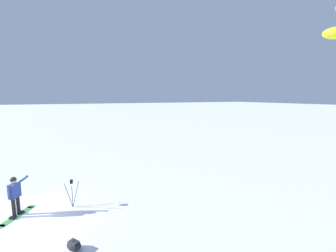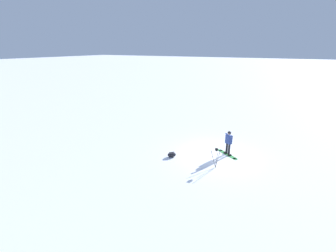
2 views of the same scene
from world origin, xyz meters
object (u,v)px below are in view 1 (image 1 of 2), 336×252
Objects in this scene: gear_bag_large at (74,245)px; camera_tripod at (72,188)px; snowboard at (17,216)px; snowboarder at (15,192)px.

camera_tripod is at bearing -90.26° from gear_bag_large.
camera_tripod reaches higher than gear_bag_large.
snowboard is 2.31m from camera_tripod.
camera_tripod reaches higher than snowboard.
gear_bag_large is at bearing 123.77° from snowboard.
snowboard is at bearing -56.23° from gear_bag_large.
gear_bag_large is 0.50× the size of camera_tripod.
snowboarder is 1.01m from snowboard.
snowboarder is at bearing 126.66° from snowboard.
gear_bag_large is (-2.11, 3.15, 0.15)m from snowboard.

